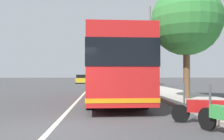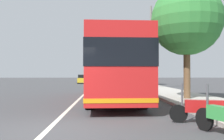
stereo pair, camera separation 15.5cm
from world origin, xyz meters
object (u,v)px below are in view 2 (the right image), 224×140
(motorcycle_by_tree, at_px, (204,109))
(car_side_street, at_px, (83,79))
(coach_bus, at_px, (111,68))
(roadside_tree_mid_block, at_px, (187,20))
(car_far_distant, at_px, (114,81))
(roadside_tree_far_block, at_px, (141,58))
(utility_pole, at_px, (151,47))

(motorcycle_by_tree, bearing_deg, car_side_street, -64.86)
(coach_bus, bearing_deg, roadside_tree_mid_block, -99.21)
(coach_bus, distance_m, car_side_street, 27.56)
(car_far_distant, distance_m, roadside_tree_far_block, 7.81)
(car_far_distant, distance_m, roadside_tree_mid_block, 15.71)
(motorcycle_by_tree, height_order, roadside_tree_mid_block, roadside_tree_mid_block)
(motorcycle_by_tree, height_order, roadside_tree_far_block, roadside_tree_far_block)
(coach_bus, distance_m, utility_pole, 12.11)
(utility_pole, bearing_deg, car_far_distant, 49.84)
(car_side_street, bearing_deg, motorcycle_by_tree, 7.18)
(car_side_street, distance_m, utility_pole, 18.75)
(car_side_street, xyz_separation_m, roadside_tree_far_block, (-7.13, -8.81, 3.09))
(car_side_street, xyz_separation_m, roadside_tree_mid_block, (-27.81, -8.39, 3.93))
(motorcycle_by_tree, xyz_separation_m, utility_pole, (17.98, -1.87, 3.92))
(coach_bus, xyz_separation_m, motorcycle_by_tree, (-7.02, -2.65, -1.46))
(car_far_distant, bearing_deg, roadside_tree_far_block, -36.62)
(roadside_tree_far_block, distance_m, utility_pole, 9.17)
(utility_pole, bearing_deg, coach_bus, 157.58)
(car_far_distant, bearing_deg, motorcycle_by_tree, -176.57)
(car_side_street, height_order, utility_pole, utility_pole)
(car_far_distant, height_order, utility_pole, utility_pole)
(coach_bus, distance_m, motorcycle_by_tree, 7.64)
(utility_pole, bearing_deg, roadside_tree_far_block, -1.62)
(coach_bus, distance_m, car_far_distant, 14.27)
(car_side_street, relative_size, car_far_distant, 0.93)
(car_side_street, distance_m, roadside_tree_far_block, 11.75)
(roadside_tree_mid_block, bearing_deg, roadside_tree_far_block, -1.18)
(roadside_tree_mid_block, distance_m, roadside_tree_far_block, 20.70)
(roadside_tree_mid_block, bearing_deg, motorcycle_by_tree, 165.18)
(motorcycle_by_tree, height_order, utility_pole, utility_pole)
(motorcycle_by_tree, xyz_separation_m, roadside_tree_far_block, (27.13, -2.13, 3.35))
(car_side_street, bearing_deg, roadside_tree_far_block, 47.17)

